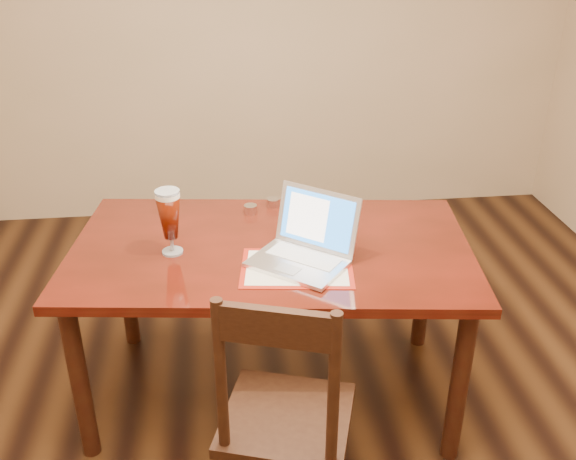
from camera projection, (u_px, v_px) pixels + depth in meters
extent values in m
cube|color=tan|center=(245.00, 24.00, 4.26)|extent=(4.50, 0.01, 2.70)
cube|color=#53120B|center=(271.00, 250.00, 2.71)|extent=(1.78, 1.14, 0.04)
cylinder|color=black|center=(80.00, 382.00, 2.55)|extent=(0.07, 0.07, 0.74)
cylinder|color=black|center=(459.00, 385.00, 2.53)|extent=(0.07, 0.07, 0.74)
cylinder|color=black|center=(126.00, 280.00, 3.24)|extent=(0.07, 0.07, 0.74)
cylinder|color=black|center=(424.00, 282.00, 3.22)|extent=(0.07, 0.07, 0.74)
cube|color=maroon|center=(297.00, 268.00, 2.53)|extent=(0.48, 0.37, 0.00)
cube|color=beige|center=(297.00, 268.00, 2.53)|extent=(0.43, 0.32, 0.00)
cube|color=silver|center=(297.00, 263.00, 2.54)|extent=(0.44, 0.42, 0.02)
cube|color=silver|center=(304.00, 256.00, 2.57)|extent=(0.30, 0.27, 0.00)
cube|color=#B4B4B9|center=(288.00, 269.00, 2.48)|extent=(0.11, 0.11, 0.00)
cube|color=silver|center=(317.00, 219.00, 2.60)|extent=(0.33, 0.28, 0.24)
cube|color=blue|center=(317.00, 220.00, 2.59)|extent=(0.28, 0.24, 0.20)
cube|color=white|center=(307.00, 217.00, 2.61)|extent=(0.17, 0.15, 0.17)
cylinder|color=silver|center=(173.00, 252.00, 2.64)|extent=(0.09, 0.09, 0.01)
cylinder|color=silver|center=(172.00, 244.00, 2.62)|extent=(0.01, 0.01, 0.06)
cylinder|color=white|center=(167.00, 195.00, 2.52)|extent=(0.10, 0.10, 0.02)
cylinder|color=silver|center=(167.00, 192.00, 2.52)|extent=(0.10, 0.10, 0.01)
cylinder|color=silver|center=(251.00, 209.00, 2.97)|extent=(0.06, 0.06, 0.04)
cylinder|color=silver|center=(273.00, 203.00, 3.03)|extent=(0.06, 0.06, 0.04)
cube|color=black|center=(287.00, 419.00, 2.25)|extent=(0.55, 0.53, 0.04)
cylinder|color=black|center=(251.00, 428.00, 2.54)|extent=(0.04, 0.04, 0.43)
cylinder|color=black|center=(340.00, 441.00, 2.48)|extent=(0.04, 0.04, 0.43)
cylinder|color=black|center=(221.00, 376.00, 2.00)|extent=(0.04, 0.04, 0.56)
cylinder|color=black|center=(334.00, 390.00, 1.94)|extent=(0.04, 0.04, 0.56)
cube|color=black|center=(276.00, 327.00, 1.88)|extent=(0.35, 0.14, 0.13)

